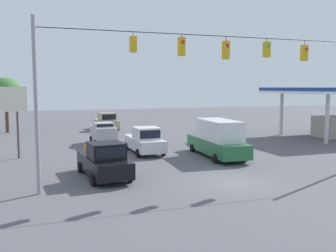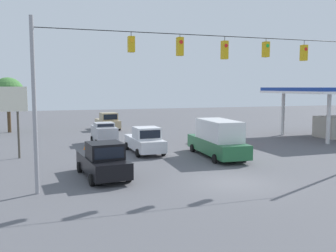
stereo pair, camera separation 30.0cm
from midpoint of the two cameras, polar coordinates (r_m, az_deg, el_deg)
name	(u,v)px [view 1 (the left image)]	position (r m, az deg, el deg)	size (l,w,h in m)	color
ground_plane	(234,183)	(21.09, 9.61, -8.49)	(140.00, 140.00, 0.00)	#56565B
overhead_signal_span	(226,79)	(21.50, 8.45, 7.14)	(20.47, 0.38, 8.60)	#939399
sedan_silver_withflow_far	(103,133)	(34.82, -10.06, -1.06)	(2.12, 4.03, 2.00)	#A8AAB2
pickup_truck_white_withflow_mid	(145,141)	(29.78, -3.85, -2.28)	(2.30, 5.43, 2.12)	silver
sedan_red_oncoming_far	(218,134)	(34.50, 7.34, -1.19)	(2.26, 4.53, 1.87)	red
pickup_truck_tan_withflow_deep	(106,122)	(46.69, -9.58, 0.63)	(2.62, 5.17, 2.12)	tan
pickup_truck_black_parked_shoulder	(104,161)	(22.01, -10.09, -5.28)	(2.62, 5.52, 2.12)	black
box_truck_green_crossing_near	(218,139)	(28.26, 7.27, -1.91)	(2.72, 7.33, 2.81)	#236038
traffic_cone_nearest	(104,174)	(21.92, -10.10, -7.15)	(0.37, 0.37, 0.59)	orange
traffic_cone_second	(97,162)	(25.32, -11.16, -5.40)	(0.37, 0.37, 0.59)	orange
traffic_cone_third	(87,154)	(28.57, -12.52, -4.14)	(0.37, 0.37, 0.59)	orange
traffic_cone_fourth	(85,147)	(31.85, -12.78, -3.12)	(0.37, 0.37, 0.59)	orange
tree_horizon_left	(6,94)	(46.88, -23.64, 4.56)	(3.65, 3.65, 6.36)	#4C3823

